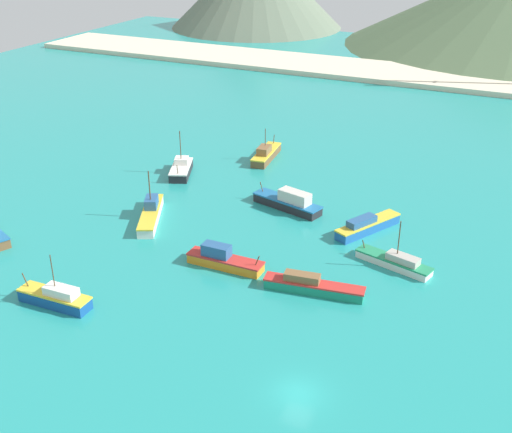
% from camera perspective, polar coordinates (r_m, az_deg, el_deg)
% --- Properties ---
extents(ground, '(260.00, 280.00, 0.50)m').
position_cam_1_polar(ground, '(81.86, 11.61, -2.60)').
color(ground, teal).
extents(fishing_boat_0, '(11.21, 3.39, 2.14)m').
position_cam_1_polar(fishing_boat_0, '(70.47, 4.98, -6.15)').
color(fishing_boat_0, '#198466').
rests_on(fishing_boat_0, ground).
extents(fishing_boat_2, '(6.43, 10.04, 2.25)m').
position_cam_1_polar(fishing_boat_2, '(84.01, 9.80, -0.79)').
color(fishing_boat_2, '#1E5BA8').
rests_on(fishing_boat_2, ground).
extents(fishing_boat_3, '(6.81, 10.94, 6.76)m').
position_cam_1_polar(fishing_boat_3, '(87.11, -9.30, 0.29)').
color(fishing_boat_3, silver).
rests_on(fishing_boat_3, ground).
extents(fishing_boat_5, '(3.49, 9.80, 5.43)m').
position_cam_1_polar(fishing_boat_5, '(106.86, 0.88, 5.55)').
color(fishing_boat_5, brown).
rests_on(fishing_boat_5, ground).
extents(fishing_boat_6, '(9.52, 4.37, 5.99)m').
position_cam_1_polar(fishing_boat_6, '(76.66, 12.24, -3.93)').
color(fishing_boat_6, silver).
rests_on(fishing_boat_6, ground).
extents(fishing_boat_7, '(8.33, 2.40, 6.09)m').
position_cam_1_polar(fishing_boat_7, '(71.20, -17.31, -6.87)').
color(fishing_boat_7, '#14478C').
rests_on(fishing_boat_7, ground).
extents(fishing_boat_9, '(10.72, 5.09, 2.90)m').
position_cam_1_polar(fishing_boat_9, '(89.01, 2.96, 1.30)').
color(fishing_boat_9, '#232328').
rests_on(fishing_boat_9, ground).
extents(fishing_boat_10, '(9.27, 2.29, 2.66)m').
position_cam_1_polar(fishing_boat_10, '(75.02, -2.92, -3.81)').
color(fishing_boat_10, orange).
rests_on(fishing_boat_10, ground).
extents(fishing_boat_12, '(5.53, 8.11, 6.95)m').
position_cam_1_polar(fishing_boat_12, '(101.39, -6.64, 4.21)').
color(fishing_boat_12, '#232328').
rests_on(fishing_boat_12, ground).
extents(beach_strip, '(247.00, 20.43, 1.20)m').
position_cam_1_polar(beach_strip, '(162.80, 19.59, 11.13)').
color(beach_strip, beige).
rests_on(beach_strip, ground).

